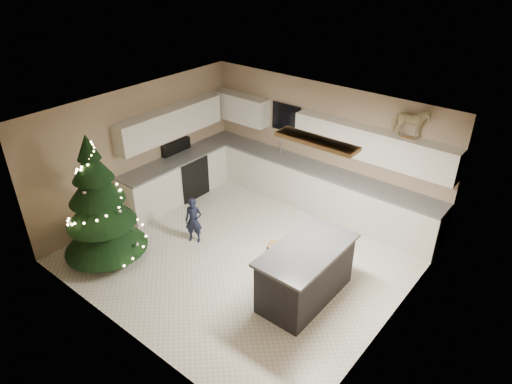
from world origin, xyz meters
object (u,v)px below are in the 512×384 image
island (306,272)px  christmas_tree (100,211)px  bar_stool (276,252)px  toddler (194,220)px  rocking_horse (410,123)px

island → christmas_tree: christmas_tree is taller
bar_stool → christmas_tree: 3.08m
toddler → rocking_horse: bearing=12.1°
bar_stool → toddler: bearing=-172.9°
bar_stool → rocking_horse: bearing=66.3°
bar_stool → christmas_tree: (-2.60, -1.56, 0.54)m
island → rocking_horse: rocking_horse is taller
toddler → bar_stool: bearing=-23.6°
toddler → christmas_tree: bearing=-153.1°
rocking_horse → toddler: bearing=115.0°
toddler → island: bearing=-29.8°
christmas_tree → toddler: christmas_tree is taller
christmas_tree → toddler: (0.85, 1.34, -0.53)m
bar_stool → rocking_horse: (1.04, 2.37, 1.85)m
bar_stool → toddler: 1.77m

